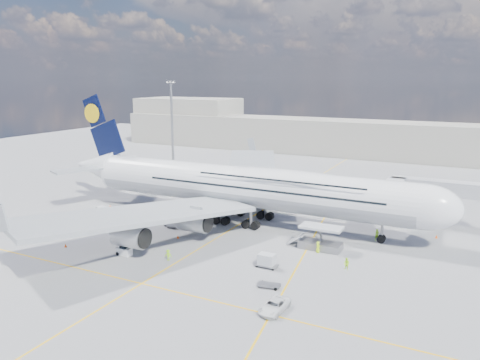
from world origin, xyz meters
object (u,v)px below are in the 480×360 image
at_px(dolly_back, 146,215).
at_px(cone_wing_right_outer, 65,245).
at_px(dolly_row_c, 174,223).
at_px(cone_wing_left_outer, 209,189).
at_px(service_van, 274,306).
at_px(crew_van, 318,247).
at_px(crew_tug, 168,255).
at_px(cone_nose, 436,237).
at_px(jet_bridge, 423,191).
at_px(crew_loader, 347,264).
at_px(crew_wing, 153,218).
at_px(cone_wing_left_inner, 259,200).
at_px(light_mast, 172,125).
at_px(dolly_nose_far, 269,285).
at_px(cone_wing_right_inner, 178,237).
at_px(baggage_tug, 124,251).
at_px(cargo_loader, 320,241).
at_px(dolly_nose_near, 267,260).
at_px(catering_truck_outer, 226,175).
at_px(dolly_row_b, 172,221).
at_px(dolly_row_a, 102,211).
at_px(crew_nose, 377,235).
at_px(airliner, 245,186).
at_px(cone_tail, 110,206).

xyz_separation_m(dolly_back, cone_wing_right_outer, (-2.16, -17.55, -0.64)).
relative_size(dolly_row_c, cone_wing_left_outer, 5.58).
relative_size(service_van, crew_van, 2.73).
bearing_deg(crew_tug, cone_wing_right_outer, 175.86).
xyz_separation_m(cone_nose, cone_wing_right_outer, (-52.14, -31.00, -0.01)).
bearing_deg(dolly_back, jet_bridge, 20.00).
relative_size(crew_loader, crew_wing, 0.89).
relative_size(jet_bridge, crew_wing, 9.40).
distance_m(crew_van, cone_wing_right_outer, 39.66).
height_order(crew_van, cone_wing_left_inner, crew_van).
xyz_separation_m(light_mast, cone_nose, (72.85, -28.67, -12.93)).
xyz_separation_m(dolly_nose_far, cone_wing_right_inner, (-20.99, 10.32, -0.06)).
height_order(baggage_tug, cone_wing_left_inner, baggage_tug).
bearing_deg(crew_wing, dolly_row_c, -70.72).
xyz_separation_m(service_van, cone_nose, (14.53, 35.42, -0.40)).
bearing_deg(dolly_row_c, cone_wing_right_inner, -64.78).
distance_m(light_mast, service_van, 87.56).
xyz_separation_m(dolly_back, crew_wing, (2.37, -1.01, 0.09)).
relative_size(cargo_loader, crew_van, 4.79).
height_order(dolly_nose_near, crew_loader, dolly_nose_near).
relative_size(baggage_tug, cone_wing_left_inner, 4.01).
distance_m(dolly_nose_near, cone_wing_left_inner, 35.98).
distance_m(dolly_nose_far, catering_truck_outer, 61.74).
xyz_separation_m(jet_bridge, dolly_nose_far, (-14.57, -34.43, -6.53)).
height_order(dolly_row_b, service_van, dolly_row_b).
bearing_deg(dolly_row_a, crew_van, 10.72).
bearing_deg(baggage_tug, cone_wing_left_inner, 85.60).
relative_size(service_van, crew_nose, 2.48).
height_order(airliner, dolly_row_c, airliner).
relative_size(dolly_row_b, cone_wing_right_outer, 5.14).
bearing_deg(dolly_back, crew_tug, -44.46).
bearing_deg(cone_wing_left_inner, dolly_row_c, -104.50).
relative_size(dolly_nose_far, crew_nose, 1.59).
distance_m(light_mast, crew_loader, 80.27).
relative_size(dolly_row_c, catering_truck_outer, 0.44).
bearing_deg(dolly_row_c, cone_wing_left_outer, 93.37).
xyz_separation_m(light_mast, catering_truck_outer, (21.04, -7.11, -11.37)).
relative_size(cargo_loader, dolly_back, 3.16).
distance_m(dolly_row_c, crew_nose, 34.94).
relative_size(dolly_row_c, crew_van, 1.63).
bearing_deg(cone_tail, dolly_row_b, -13.65).
distance_m(crew_wing, cone_wing_right_inner, 10.35).
distance_m(dolly_nose_far, crew_van, 14.67).
bearing_deg(baggage_tug, service_van, -8.86).
relative_size(dolly_row_b, dolly_nose_far, 0.92).
bearing_deg(cargo_loader, crew_wing, -178.14).
distance_m(service_van, crew_wing, 39.17).
bearing_deg(crew_tug, airliner, 72.46).
relative_size(cone_wing_right_inner, cone_tail, 0.87).
xyz_separation_m(dolly_row_b, catering_truck_outer, (-8.64, 36.16, 0.89)).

